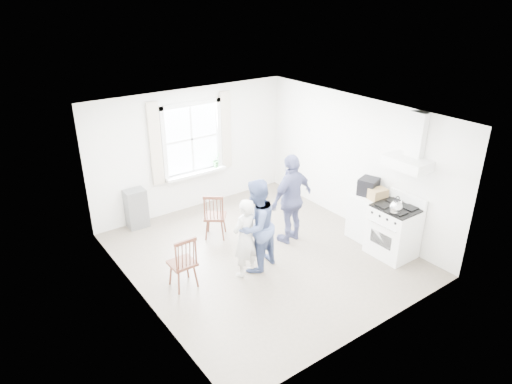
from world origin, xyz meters
The scene contains 15 objects.
room_shell centered at (0.00, 0.00, 1.30)m, with size 4.62×5.12×2.64m.
window_assembly centered at (0.00, 2.45, 1.46)m, with size 1.88×0.24×1.70m.
range_hood centered at (2.07, -1.35, 1.90)m, with size 0.45×0.76×0.94m.
shelf_unit centered at (-1.40, 2.33, 0.40)m, with size 0.40×0.30×0.80m, color slate.
gas_stove centered at (1.91, -1.35, 0.48)m, with size 0.68×0.76×1.12m.
kettle centered at (1.72, -1.47, 1.05)m, with size 0.22×0.22×0.31m.
low_cabinet centered at (1.98, -0.65, 0.45)m, with size 0.50×0.55×0.90m, color white.
stereo_stack centered at (2.00, -0.62, 1.06)m, with size 0.43×0.41×0.31m.
cardboard_box centered at (1.97, -0.87, 1.00)m, with size 0.31×0.22×0.20m, color olive.
windsor_chair_a centered at (-1.59, -0.11, 0.57)m, with size 0.40×0.39×0.94m.
windsor_chair_b centered at (-0.39, 0.99, 0.57)m, with size 0.55×0.55×0.94m.
person_left centered at (-0.59, -0.33, 0.70)m, with size 0.51×0.51×1.39m, color silver.
person_mid centered at (-0.33, -0.28, 0.82)m, with size 0.79×0.79×1.63m, color #4C5C8D.
person_right centered at (0.76, 0.11, 0.87)m, with size 1.02×1.02×1.73m, color navy.
potted_plant centered at (0.51, 2.36, 1.01)m, with size 0.17×0.17×0.32m, color #367938.
Camera 1 is at (-4.23, -5.68, 4.45)m, focal length 32.00 mm.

